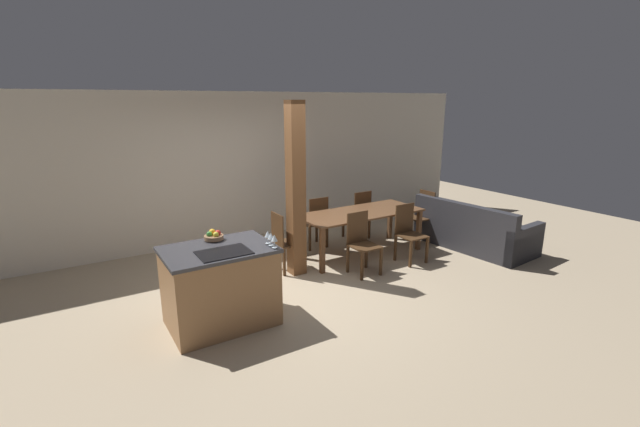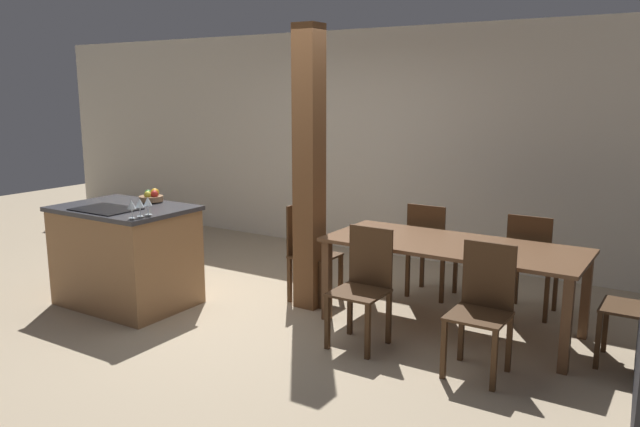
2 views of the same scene
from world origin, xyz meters
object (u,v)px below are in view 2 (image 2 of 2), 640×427
Objects in this scene: wine_glass_far at (148,202)px; dining_chair_near_left at (363,285)px; dining_chair_near_right at (482,307)px; wine_glass_middle at (140,203)px; dining_chair_far_left at (430,249)px; wine_glass_near at (132,205)px; kitchen_island at (126,255)px; dining_chair_head_end at (309,250)px; fruit_bowl at (151,197)px; dining_table at (453,254)px; timber_post at (309,170)px; dining_chair_far_right at (530,263)px.

dining_chair_near_left is at bearing 17.01° from wine_glass_far.
dining_chair_near_right is at bearing 11.28° from wine_glass_far.
dining_chair_near_left is (1.79, 0.63, -0.57)m from wine_glass_middle.
dining_chair_far_left is at bearing 46.48° from wine_glass_far.
wine_glass_near is 0.09m from wine_glass_middle.
dining_chair_near_right is (3.28, 0.36, 0.01)m from kitchen_island.
dining_chair_head_end is (1.36, 1.03, 0.01)m from kitchen_island.
wine_glass_far is at bearing 90.00° from wine_glass_middle.
fruit_bowl reaches higher than dining_chair_near_left.
timber_post is (-1.32, -0.16, 0.62)m from dining_table.
timber_post is at bearing -172.86° from dining_table.
dining_chair_near_left is (2.32, 0.36, 0.01)m from kitchen_island.
fruit_bowl is 2.32m from dining_chair_near_left.
dining_chair_head_end is (-0.96, 0.67, 0.00)m from dining_chair_near_left.
dining_table is at bearing -90.00° from dining_chair_head_end.
wine_glass_near is 3.47m from dining_chair_far_right.
fruit_bowl is 0.75m from wine_glass_middle.
wine_glass_middle is at bearing 47.78° from dining_chair_far_left.
dining_table is (2.26, 1.30, -0.40)m from wine_glass_middle.
timber_post is (0.95, 1.14, 0.22)m from wine_glass_middle.
wine_glass_near reaches higher than dining_chair_near_right.
wine_glass_far is at bearing 34.49° from dining_chair_far_right.
wine_glass_near reaches higher than kitchen_island.
kitchen_island is 2.88m from dining_chair_far_left.
dining_table is at bearing 7.14° from timber_post.
wine_glass_middle is at bearing -26.79° from kitchen_island.
kitchen_island is 1.32× the size of dining_chair_head_end.
wine_glass_far is 1.95m from dining_chair_near_left.
dining_chair_far_right is (0.00, 1.34, 0.00)m from dining_chair_near_right.
dining_chair_near_right is 1.34m from dining_chair_far_right.
kitchen_island is 2.35m from dining_chair_near_left.
wine_glass_near is 1.72m from dining_chair_head_end.
dining_table is 2.28× the size of dining_chair_near_right.
dining_chair_head_end is at bearing 125.72° from timber_post.
wine_glass_far is (0.48, -0.48, 0.07)m from fruit_bowl.
dining_table is 2.28× the size of dining_chair_head_end.
wine_glass_near is (0.48, -0.65, 0.07)m from fruit_bowl.
fruit_bowl is at bearing 31.73° from dining_chair_far_left.
timber_post is at bearing 30.29° from kitchen_island.
dining_table is 0.83× the size of timber_post.
timber_post is at bearing 24.92° from dining_chair_far_right.
dining_chair_far_right is at bearing 27.41° from kitchen_island.
dining_table is at bearing 125.50° from dining_chair_near_right.
dining_chair_far_left is 1.00× the size of dining_chair_head_end.
wine_glass_near reaches higher than dining_chair_far_right.
dining_chair_near_right is at bearing 1.19° from fruit_bowl.
dining_chair_head_end is at bearing 37.07° from kitchen_island.
dining_chair_near_left is at bearing -124.87° from dining_chair_head_end.
dining_chair_far_right is 1.00× the size of dining_chair_head_end.
fruit_bowl is 0.24× the size of dining_chair_head_end.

